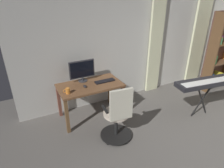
# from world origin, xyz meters

# --- Properties ---
(back_room_partition) EXTENTS (5.73, 0.10, 2.59)m
(back_room_partition) POSITION_xyz_m (0.00, -2.70, 1.30)
(back_room_partition) COLOR silver
(back_room_partition) RESTS_ON ground
(curtain_left_panel) EXTENTS (0.49, 0.06, 2.36)m
(curtain_left_panel) POSITION_xyz_m (-1.79, -2.59, 1.18)
(curtain_left_panel) COLOR beige
(curtain_left_panel) RESTS_ON ground
(curtain_right_panel) EXTENTS (0.35, 0.06, 2.36)m
(curtain_right_panel) POSITION_xyz_m (-0.33, -2.59, 1.18)
(curtain_right_panel) COLOR beige
(curtain_right_panel) RESTS_ON ground
(desk) EXTENTS (1.22, 0.67, 0.72)m
(desk) POSITION_xyz_m (1.50, -2.21, 0.62)
(desk) COLOR brown
(desk) RESTS_ON ground
(office_chair) EXTENTS (0.56, 0.56, 1.05)m
(office_chair) POSITION_xyz_m (1.36, -1.35, 0.47)
(office_chair) COLOR black
(office_chair) RESTS_ON ground
(computer_monitor) EXTENTS (0.51, 0.18, 0.43)m
(computer_monitor) POSITION_xyz_m (1.57, -2.43, 0.96)
(computer_monitor) COLOR #333338
(computer_monitor) RESTS_ON desk
(computer_keyboard) EXTENTS (0.40, 0.12, 0.02)m
(computer_keyboard) POSITION_xyz_m (1.19, -2.20, 0.74)
(computer_keyboard) COLOR black
(computer_keyboard) RESTS_ON desk
(computer_mouse) EXTENTS (0.06, 0.10, 0.04)m
(computer_mouse) POSITION_xyz_m (1.63, -2.15, 0.74)
(computer_mouse) COLOR #232328
(computer_mouse) RESTS_ON desk
(mug_coffee) EXTENTS (0.12, 0.08, 0.10)m
(mug_coffee) POSITION_xyz_m (1.98, -2.06, 0.78)
(mug_coffee) COLOR orange
(mug_coffee) RESTS_ON desk
(bookshelf) EXTENTS (0.85, 0.30, 1.95)m
(bookshelf) POSITION_xyz_m (-1.88, -1.96, 0.98)
(bookshelf) COLOR brown
(bookshelf) RESTS_ON ground
(piano_keyboard) EXTENTS (1.28, 0.50, 0.81)m
(piano_keyboard) POSITION_xyz_m (-0.52, -1.21, 0.74)
(piano_keyboard) COLOR black
(piano_keyboard) RESTS_ON ground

